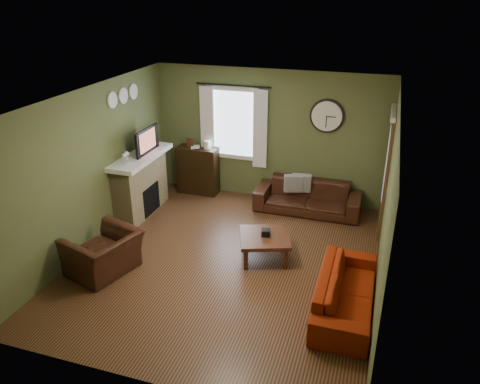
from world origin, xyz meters
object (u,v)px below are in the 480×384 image
(bookshelf, at_px, (198,170))
(sofa_red, at_px, (346,292))
(sofa_brown, at_px, (308,197))
(coffee_table, at_px, (264,247))
(armchair, at_px, (104,253))

(bookshelf, height_order, sofa_red, bookshelf)
(sofa_brown, height_order, coffee_table, sofa_brown)
(sofa_red, distance_m, coffee_table, 1.64)
(sofa_red, bearing_deg, sofa_brown, 19.98)
(bookshelf, relative_size, sofa_red, 0.53)
(sofa_red, relative_size, armchair, 1.87)
(sofa_red, bearing_deg, bookshelf, 48.30)
(sofa_brown, height_order, sofa_red, sofa_brown)
(sofa_brown, bearing_deg, coffee_table, -100.43)
(sofa_brown, relative_size, armchair, 2.01)
(bookshelf, distance_m, sofa_red, 4.50)
(armchair, xyz_separation_m, coffee_table, (2.22, 1.10, -0.12))
(bookshelf, height_order, armchair, bookshelf)
(bookshelf, xyz_separation_m, sofa_red, (3.35, -2.99, -0.22))
(sofa_red, xyz_separation_m, armchair, (-3.59, -0.21, 0.05))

